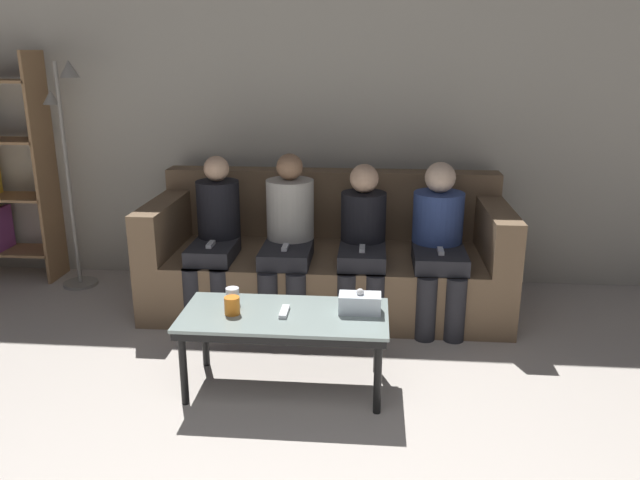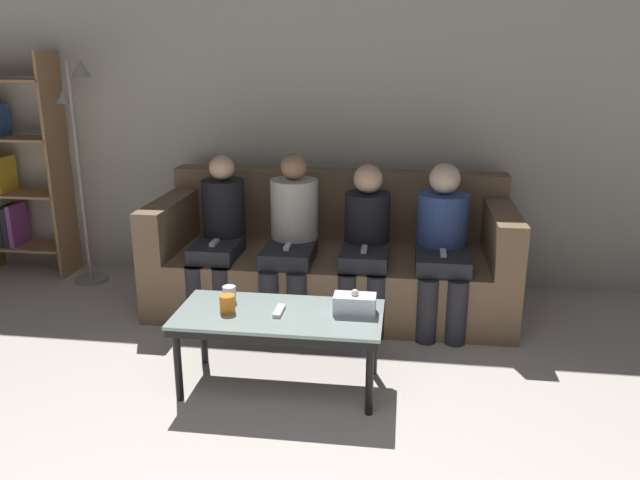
{
  "view_description": "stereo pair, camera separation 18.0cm",
  "coord_description": "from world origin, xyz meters",
  "px_view_note": "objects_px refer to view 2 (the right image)",
  "views": [
    {
      "loc": [
        0.31,
        -1.19,
        1.74
      ],
      "look_at": [
        0.0,
        2.37,
        0.66
      ],
      "focal_mm": 35.0,
      "sensor_mm": 36.0,
      "label": 1
    },
    {
      "loc": [
        0.49,
        -1.17,
        1.74
      ],
      "look_at": [
        0.0,
        2.37,
        0.66
      ],
      "focal_mm": 35.0,
      "sensor_mm": 36.0,
      "label": 2
    }
  ],
  "objects_px": {
    "coffee_table": "(279,320)",
    "seated_person_right_end": "(442,241)",
    "game_remote": "(279,311)",
    "bookshelf": "(9,172)",
    "cup_near_right": "(227,304)",
    "seated_person_left_end": "(220,232)",
    "seated_person_mid_right": "(366,240)",
    "cup_near_left": "(229,294)",
    "couch": "(332,260)",
    "standing_lamp": "(80,150)",
    "seated_person_mid_left": "(292,233)",
    "tissue_box": "(355,304)"
  },
  "relations": [
    {
      "from": "cup_near_left",
      "to": "bookshelf",
      "type": "bearing_deg",
      "value": 146.72
    },
    {
      "from": "game_remote",
      "to": "standing_lamp",
      "type": "xyz_separation_m",
      "value": [
        -1.79,
        1.41,
        0.59
      ]
    },
    {
      "from": "coffee_table",
      "to": "standing_lamp",
      "type": "distance_m",
      "value": 2.37
    },
    {
      "from": "tissue_box",
      "to": "standing_lamp",
      "type": "bearing_deg",
      "value": 148.17
    },
    {
      "from": "seated_person_left_end",
      "to": "game_remote",
      "type": "bearing_deg",
      "value": -58.32
    },
    {
      "from": "couch",
      "to": "cup_near_left",
      "type": "distance_m",
      "value": 1.21
    },
    {
      "from": "seated_person_mid_right",
      "to": "seated_person_right_end",
      "type": "xyz_separation_m",
      "value": [
        0.5,
        0.01,
        0.02
      ]
    },
    {
      "from": "game_remote",
      "to": "seated_person_mid_right",
      "type": "height_order",
      "value": "seated_person_mid_right"
    },
    {
      "from": "standing_lamp",
      "to": "seated_person_right_end",
      "type": "xyz_separation_m",
      "value": [
        2.68,
        -0.42,
        -0.47
      ]
    },
    {
      "from": "cup_near_right",
      "to": "bookshelf",
      "type": "xyz_separation_m",
      "value": [
        -2.23,
        1.58,
        0.35
      ]
    },
    {
      "from": "coffee_table",
      "to": "cup_near_left",
      "type": "height_order",
      "value": "cup_near_left"
    },
    {
      "from": "cup_near_right",
      "to": "game_remote",
      "type": "xyz_separation_m",
      "value": [
        0.27,
        0.03,
        -0.04
      ]
    },
    {
      "from": "coffee_table",
      "to": "seated_person_right_end",
      "type": "distance_m",
      "value": 1.34
    },
    {
      "from": "cup_near_left",
      "to": "seated_person_mid_left",
      "type": "bearing_deg",
      "value": 78.07
    },
    {
      "from": "cup_near_right",
      "to": "seated_person_left_end",
      "type": "xyz_separation_m",
      "value": [
        -0.34,
        1.02,
        0.08
      ]
    },
    {
      "from": "coffee_table",
      "to": "couch",
      "type": "bearing_deg",
      "value": 83.57
    },
    {
      "from": "seated_person_right_end",
      "to": "seated_person_mid_right",
      "type": "bearing_deg",
      "value": -179.0
    },
    {
      "from": "standing_lamp",
      "to": "seated_person_mid_right",
      "type": "bearing_deg",
      "value": -11.03
    },
    {
      "from": "cup_near_left",
      "to": "seated_person_left_end",
      "type": "relative_size",
      "value": 0.08
    },
    {
      "from": "seated_person_mid_left",
      "to": "seated_person_right_end",
      "type": "bearing_deg",
      "value": 0.04
    },
    {
      "from": "cup_near_right",
      "to": "seated_person_right_end",
      "type": "bearing_deg",
      "value": 41.54
    },
    {
      "from": "bookshelf",
      "to": "seated_person_right_end",
      "type": "distance_m",
      "value": 3.44
    },
    {
      "from": "game_remote",
      "to": "seated_person_right_end",
      "type": "distance_m",
      "value": 1.34
    },
    {
      "from": "couch",
      "to": "coffee_table",
      "type": "height_order",
      "value": "couch"
    },
    {
      "from": "bookshelf",
      "to": "couch",
      "type": "bearing_deg",
      "value": -7.13
    },
    {
      "from": "cup_near_right",
      "to": "standing_lamp",
      "type": "xyz_separation_m",
      "value": [
        -1.53,
        1.44,
        0.56
      ]
    },
    {
      "from": "couch",
      "to": "game_remote",
      "type": "xyz_separation_m",
      "value": [
        -0.14,
        -1.22,
        0.12
      ]
    },
    {
      "from": "coffee_table",
      "to": "bookshelf",
      "type": "distance_m",
      "value": 2.97
    },
    {
      "from": "coffee_table",
      "to": "seated_person_right_end",
      "type": "height_order",
      "value": "seated_person_right_end"
    },
    {
      "from": "tissue_box",
      "to": "bookshelf",
      "type": "xyz_separation_m",
      "value": [
        -2.89,
        1.5,
        0.34
      ]
    },
    {
      "from": "couch",
      "to": "tissue_box",
      "type": "bearing_deg",
      "value": -77.7
    },
    {
      "from": "standing_lamp",
      "to": "seated_person_mid_right",
      "type": "relative_size",
      "value": 1.63
    },
    {
      "from": "couch",
      "to": "seated_person_right_end",
      "type": "height_order",
      "value": "seated_person_right_end"
    },
    {
      "from": "coffee_table",
      "to": "standing_lamp",
      "type": "xyz_separation_m",
      "value": [
        -1.79,
        1.41,
        0.65
      ]
    },
    {
      "from": "coffee_table",
      "to": "cup_near_left",
      "type": "relative_size",
      "value": 12.07
    },
    {
      "from": "game_remote",
      "to": "seated_person_left_end",
      "type": "distance_m",
      "value": 1.17
    },
    {
      "from": "bookshelf",
      "to": "cup_near_right",
      "type": "bearing_deg",
      "value": -35.37
    },
    {
      "from": "couch",
      "to": "coffee_table",
      "type": "xyz_separation_m",
      "value": [
        -0.14,
        -1.22,
        0.07
      ]
    },
    {
      "from": "couch",
      "to": "seated_person_mid_right",
      "type": "distance_m",
      "value": 0.41
    },
    {
      "from": "seated_person_mid_left",
      "to": "coffee_table",
      "type": "bearing_deg",
      "value": -83.58
    },
    {
      "from": "seated_person_mid_right",
      "to": "couch",
      "type": "bearing_deg",
      "value": 136.4
    },
    {
      "from": "tissue_box",
      "to": "seated_person_left_end",
      "type": "relative_size",
      "value": 0.2
    },
    {
      "from": "coffee_table",
      "to": "cup_near_right",
      "type": "bearing_deg",
      "value": -173.64
    },
    {
      "from": "coffee_table",
      "to": "tissue_box",
      "type": "height_order",
      "value": "tissue_box"
    },
    {
      "from": "tissue_box",
      "to": "seated_person_mid_left",
      "type": "relative_size",
      "value": 0.2
    },
    {
      "from": "coffee_table",
      "to": "game_remote",
      "type": "height_order",
      "value": "game_remote"
    },
    {
      "from": "coffee_table",
      "to": "game_remote",
      "type": "xyz_separation_m",
      "value": [
        0.0,
        -0.0,
        0.05
      ]
    },
    {
      "from": "seated_person_mid_left",
      "to": "standing_lamp",
      "type": "bearing_deg",
      "value": 166.09
    },
    {
      "from": "cup_near_right",
      "to": "seated_person_mid_left",
      "type": "height_order",
      "value": "seated_person_mid_left"
    },
    {
      "from": "seated_person_mid_right",
      "to": "seated_person_right_end",
      "type": "bearing_deg",
      "value": 1.0
    }
  ]
}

